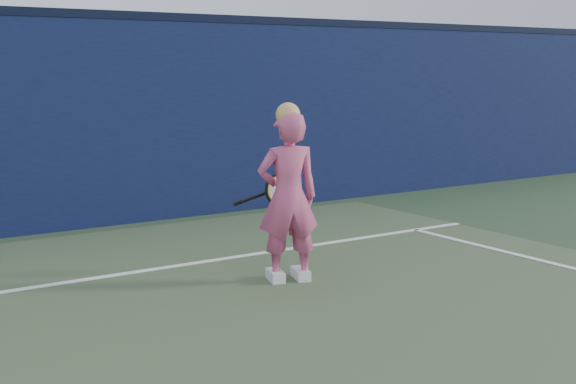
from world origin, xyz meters
TOP-DOWN VIEW (x-y plane):
  - player at (2.29, 2.98)m, footprint 0.65×0.52m
  - racket at (2.44, 3.41)m, footprint 0.60×0.18m

SIDE VIEW (x-z plane):
  - racket at x=2.44m, z-range 0.60..0.93m
  - player at x=2.29m, z-range -0.03..1.59m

